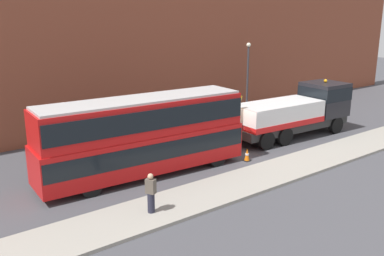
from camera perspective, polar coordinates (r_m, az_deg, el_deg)
ground_plane at (r=26.09m, az=5.28°, el=-3.07°), size 120.00×120.00×0.00m
near_kerb at (r=23.33m, az=12.27°, el=-5.43°), size 60.00×2.80×0.15m
building_facade at (r=31.79m, az=-5.42°, el=14.99°), size 60.00×1.50×16.00m
recovery_tow_truck at (r=29.55m, az=13.85°, el=2.27°), size 10.21×3.15×3.67m
double_decker_bus at (r=21.75m, az=-6.54°, el=-0.71°), size 11.15×3.18×4.06m
pedestrian_onlooker at (r=17.74m, az=-5.53°, el=-8.73°), size 0.41×0.47×1.71m
traffic_cone_near_bus at (r=24.38m, az=7.38°, el=-3.63°), size 0.36×0.36×0.72m
street_lamp at (r=35.15m, az=7.47°, el=7.43°), size 0.36×0.36×5.83m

